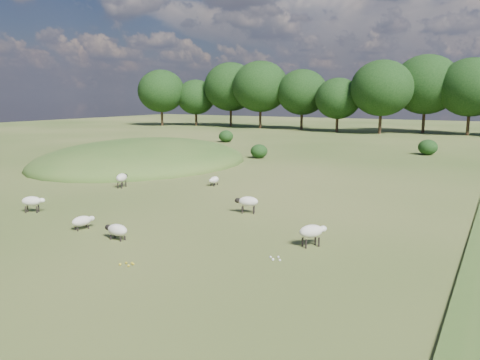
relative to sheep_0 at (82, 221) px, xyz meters
name	(u,v)px	position (x,y,z in m)	size (l,w,h in m)	color
ground	(312,161)	(0.66, 24.70, -0.37)	(160.00, 160.00, 0.00)	#2D4F18
mound	(143,163)	(-11.34, 16.70, -0.37)	(16.00, 20.00, 4.00)	#33561E
treeline	(393,89)	(-0.40, 60.13, 6.20)	(96.28, 14.66, 11.70)	black
shrubs	(305,143)	(-3.05, 32.26, 0.34)	(25.10, 12.91, 1.48)	black
sheep_0	(82,221)	(0.00, 0.00, 0.00)	(0.65, 1.05, 0.58)	beige
sheep_1	(117,230)	(2.29, -0.34, 0.03)	(1.09, 0.48, 0.63)	beige
sheep_2	(214,180)	(-0.51, 10.95, 0.00)	(0.52, 1.04, 0.59)	beige
sheep_3	(248,202)	(4.69, 5.87, 0.20)	(1.18, 0.80, 0.82)	beige
sheep_4	(32,201)	(-4.37, 0.85, 0.19)	(1.11, 0.89, 0.80)	beige
sheep_5	(312,231)	(9.20, 2.65, 0.22)	(0.99, 1.14, 0.84)	beige
sheep_6	(122,178)	(-5.10, 7.67, 0.24)	(0.81, 1.26, 0.87)	beige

